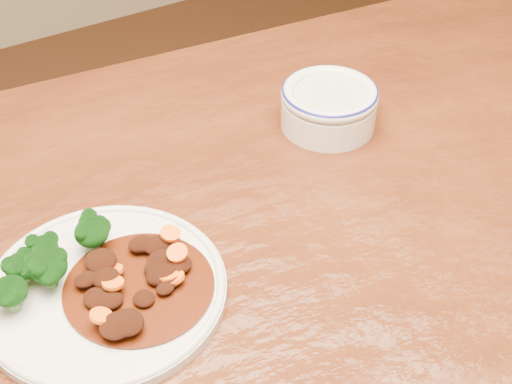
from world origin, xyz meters
TOP-DOWN VIEW (x-y plane):
  - dining_table at (-0.00, 0.00)m, footprint 1.59×1.05m
  - dinner_plate at (-0.14, 0.03)m, footprint 0.25×0.25m
  - broccoli_florets at (-0.18, 0.07)m, footprint 0.13×0.07m
  - mince_stew at (-0.11, 0.01)m, footprint 0.15×0.15m
  - dip_bowl at (0.23, 0.15)m, footprint 0.13×0.13m

SIDE VIEW (x-z plane):
  - dining_table at x=0.00m, z-range 0.30..1.05m
  - dinner_plate at x=-0.14m, z-range 0.75..0.77m
  - mince_stew at x=-0.11m, z-range 0.76..0.78m
  - dip_bowl at x=0.23m, z-range 0.75..0.81m
  - broccoli_florets at x=-0.18m, z-range 0.76..0.81m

